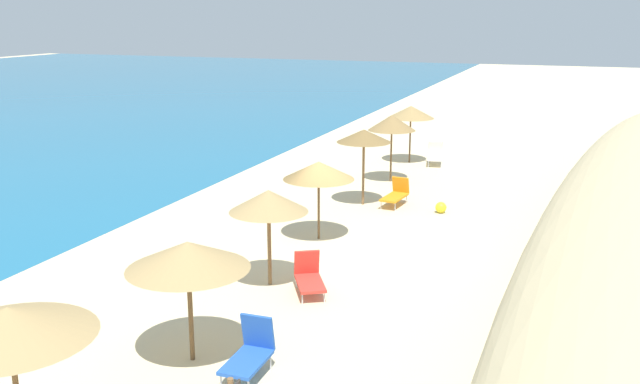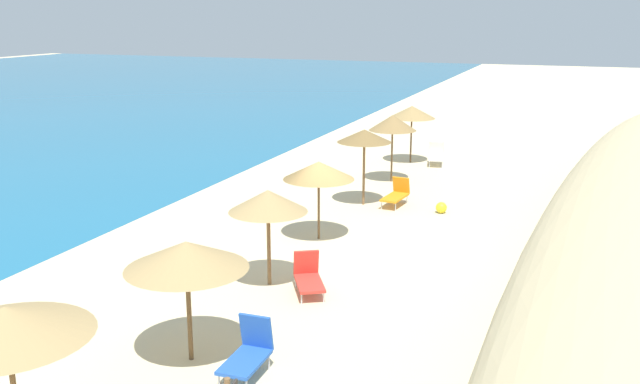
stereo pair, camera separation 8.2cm
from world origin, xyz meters
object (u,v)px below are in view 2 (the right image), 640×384
(beach_umbrella_2, at_px, (268,201))
(lounge_chair_3, at_px, (249,352))
(beach_umbrella_1, at_px, (186,255))
(lounge_chair_1, at_px, (436,155))
(beach_umbrella_0, at_px, (6,322))
(beach_umbrella_6, at_px, (412,112))
(beach_umbrella_5, at_px, (393,123))
(lounge_chair_0, at_px, (308,277))
(lounge_chair_2, at_px, (396,194))
(beach_umbrella_4, at_px, (364,136))
(beach_umbrella_3, at_px, (319,171))
(beach_ball, at_px, (441,208))

(beach_umbrella_2, bearing_deg, lounge_chair_3, -160.01)
(beach_umbrella_1, relative_size, lounge_chair_1, 1.71)
(beach_umbrella_0, distance_m, beach_umbrella_6, 24.90)
(beach_umbrella_5, bearing_deg, lounge_chair_0, -174.31)
(beach_umbrella_2, xyz_separation_m, beach_umbrella_5, (12.31, 0.09, 0.23))
(beach_umbrella_0, height_order, lounge_chair_2, beach_umbrella_0)
(beach_umbrella_0, distance_m, beach_umbrella_2, 8.54)
(beach_umbrella_1, bearing_deg, lounge_chair_0, -12.45)
(beach_umbrella_5, distance_m, lounge_chair_2, 4.28)
(beach_umbrella_5, xyz_separation_m, beach_umbrella_6, (4.06, 0.18, -0.09))
(beach_umbrella_4, distance_m, lounge_chair_0, 8.90)
(lounge_chair_1, distance_m, lounge_chair_3, 20.81)
(beach_umbrella_0, relative_size, beach_umbrella_6, 1.05)
(beach_umbrella_0, relative_size, lounge_chair_0, 1.94)
(beach_umbrella_2, relative_size, lounge_chair_2, 1.67)
(lounge_chair_0, height_order, lounge_chair_3, lounge_chair_3)
(beach_umbrella_0, relative_size, lounge_chair_1, 1.90)
(lounge_chair_1, relative_size, lounge_chair_2, 0.97)
(beach_umbrella_5, bearing_deg, beach_umbrella_4, -179.92)
(lounge_chair_0, bearing_deg, beach_umbrella_0, 51.08)
(beach_umbrella_2, distance_m, lounge_chair_2, 8.98)
(beach_umbrella_1, height_order, lounge_chair_2, beach_umbrella_1)
(beach_umbrella_6, relative_size, lounge_chair_1, 1.81)
(beach_umbrella_6, bearing_deg, beach_umbrella_0, -179.78)
(beach_umbrella_2, bearing_deg, lounge_chair_1, -3.34)
(lounge_chair_1, bearing_deg, beach_umbrella_4, 71.37)
(beach_umbrella_1, height_order, lounge_chair_3, beach_umbrella_1)
(beach_umbrella_0, bearing_deg, beach_umbrella_1, -5.44)
(lounge_chair_0, bearing_deg, beach_umbrella_1, 47.58)
(beach_umbrella_0, xyz_separation_m, beach_umbrella_3, (12.55, -0.00, -0.38))
(beach_ball, bearing_deg, beach_umbrella_0, 169.90)
(beach_umbrella_1, height_order, beach_umbrella_2, beach_umbrella_2)
(beach_umbrella_3, height_order, beach_umbrella_4, beach_umbrella_4)
(beach_umbrella_1, relative_size, beach_umbrella_3, 1.02)
(beach_umbrella_5, distance_m, lounge_chair_0, 12.69)
(lounge_chair_0, relative_size, beach_ball, 3.67)
(lounge_chair_1, xyz_separation_m, beach_ball, (-8.05, -1.87, -0.25))
(lounge_chair_2, bearing_deg, beach_ball, 171.51)
(lounge_chair_3, distance_m, beach_ball, 12.81)
(lounge_chair_1, bearing_deg, beach_umbrella_2, 75.48)
(beach_umbrella_0, relative_size, beach_umbrella_5, 1.00)
(beach_umbrella_4, relative_size, lounge_chair_2, 1.84)
(beach_umbrella_5, relative_size, beach_umbrella_6, 1.05)
(beach_umbrella_4, bearing_deg, lounge_chair_0, -171.79)
(beach_umbrella_1, distance_m, lounge_chair_3, 2.23)
(lounge_chair_0, xyz_separation_m, lounge_chair_3, (-4.32, -0.47, 0.08))
(beach_ball, bearing_deg, beach_umbrella_4, 87.42)
(beach_umbrella_3, height_order, beach_umbrella_6, beach_umbrella_6)
(beach_umbrella_2, bearing_deg, beach_ball, -18.86)
(beach_umbrella_1, relative_size, lounge_chair_2, 1.67)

